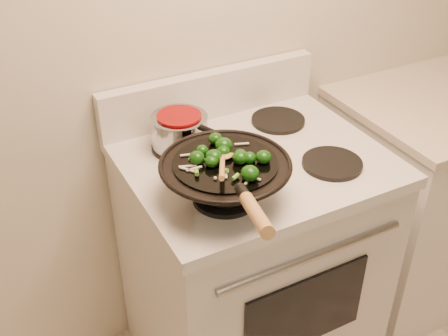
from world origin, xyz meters
TOP-DOWN VIEW (x-y plane):
  - stove at (-0.09, 1.17)m, footprint 0.78×0.67m
  - counter_unit at (0.76, 1.20)m, footprint 0.75×0.62m
  - wok at (-0.27, 1.02)m, footprint 0.35×0.57m
  - stirfry at (-0.26, 1.02)m, footprint 0.23×0.24m
  - wooden_spoon at (-0.30, 0.98)m, footprint 0.14×0.22m
  - saucepan at (-0.27, 1.32)m, footprint 0.17×0.27m

SIDE VIEW (x-z plane):
  - counter_unit at x=0.76m, z-range 0.00..0.91m
  - stove at x=-0.09m, z-range -0.07..1.01m
  - saucepan at x=-0.27m, z-range 0.93..1.04m
  - wok at x=-0.27m, z-range 0.89..1.10m
  - stirfry at x=-0.26m, z-range 1.04..1.08m
  - wooden_spoon at x=-0.30m, z-range 1.03..1.11m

